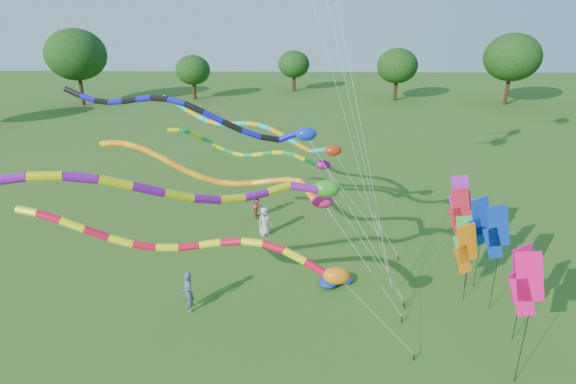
{
  "coord_description": "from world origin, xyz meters",
  "views": [
    {
      "loc": [
        -1.76,
        -15.04,
        12.51
      ],
      "look_at": [
        -2.3,
        4.45,
        4.8
      ],
      "focal_mm": 30.0,
      "sensor_mm": 36.0,
      "label": 1
    }
  ],
  "objects_px": {
    "tube_kite_orange": "(238,178)",
    "person_a": "(265,221)",
    "person_c": "(258,205)",
    "tube_kite_red": "(222,251)",
    "person_b": "(188,292)",
    "blue_nylon_heap": "(334,282)"
  },
  "relations": [
    {
      "from": "person_b",
      "to": "person_c",
      "type": "xyz_separation_m",
      "value": [
        2.16,
        9.86,
        -0.1
      ]
    },
    {
      "from": "tube_kite_orange",
      "to": "person_c",
      "type": "distance_m",
      "value": 9.7
    },
    {
      "from": "person_a",
      "to": "person_b",
      "type": "distance_m",
      "value": 7.9
    },
    {
      "from": "person_c",
      "to": "blue_nylon_heap",
      "type": "bearing_deg",
      "value": -148.99
    },
    {
      "from": "blue_nylon_heap",
      "to": "person_a",
      "type": "relative_size",
      "value": 0.89
    },
    {
      "from": "person_c",
      "to": "tube_kite_red",
      "type": "bearing_deg",
      "value": -178.7
    },
    {
      "from": "tube_kite_orange",
      "to": "tube_kite_red",
      "type": "bearing_deg",
      "value": -76.23
    },
    {
      "from": "tube_kite_red",
      "to": "person_b",
      "type": "height_order",
      "value": "tube_kite_red"
    },
    {
      "from": "person_b",
      "to": "person_c",
      "type": "relative_size",
      "value": 1.13
    },
    {
      "from": "person_c",
      "to": "person_b",
      "type": "bearing_deg",
      "value": 169.88
    },
    {
      "from": "tube_kite_red",
      "to": "blue_nylon_heap",
      "type": "height_order",
      "value": "tube_kite_red"
    },
    {
      "from": "tube_kite_red",
      "to": "tube_kite_orange",
      "type": "relative_size",
      "value": 1.08
    },
    {
      "from": "blue_nylon_heap",
      "to": "person_b",
      "type": "distance_m",
      "value": 6.8
    },
    {
      "from": "tube_kite_red",
      "to": "tube_kite_orange",
      "type": "bearing_deg",
      "value": 92.74
    },
    {
      "from": "tube_kite_red",
      "to": "person_b",
      "type": "relative_size",
      "value": 7.66
    },
    {
      "from": "tube_kite_orange",
      "to": "blue_nylon_heap",
      "type": "xyz_separation_m",
      "value": [
        4.26,
        0.67,
        -5.44
      ]
    },
    {
      "from": "person_b",
      "to": "tube_kite_red",
      "type": "bearing_deg",
      "value": 11.35
    },
    {
      "from": "blue_nylon_heap",
      "to": "person_a",
      "type": "xyz_separation_m",
      "value": [
        -3.66,
        5.3,
        0.66
      ]
    },
    {
      "from": "tube_kite_orange",
      "to": "person_b",
      "type": "bearing_deg",
      "value": -129.59
    },
    {
      "from": "person_a",
      "to": "person_b",
      "type": "bearing_deg",
      "value": -143.16
    },
    {
      "from": "tube_kite_orange",
      "to": "person_a",
      "type": "bearing_deg",
      "value": 101.08
    },
    {
      "from": "tube_kite_orange",
      "to": "blue_nylon_heap",
      "type": "distance_m",
      "value": 6.94
    }
  ]
}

